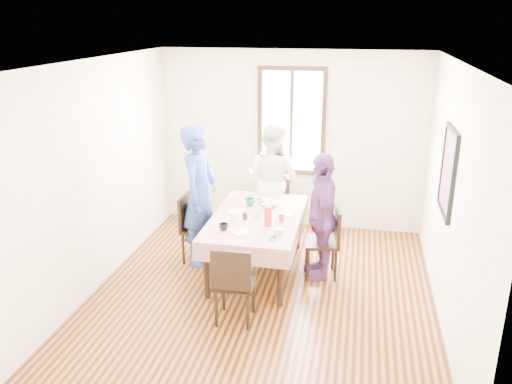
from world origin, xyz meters
The scene contains 31 objects.
ground centered at (0.00, 0.00, 0.00)m, with size 4.50×4.50×0.00m, color #321409.
back_wall centered at (0.00, 2.25, 1.35)m, with size 4.00×4.00×0.00m, color beige.
right_wall centered at (2.00, 0.00, 1.35)m, with size 4.50×4.50×0.00m, color beige.
window_frame centered at (0.00, 2.23, 1.65)m, with size 1.02×0.06×1.62m, color black.
window_pane centered at (0.00, 2.24, 1.65)m, with size 0.90×0.02×1.50m, color white.
art_poster centered at (1.98, 0.30, 1.55)m, with size 0.04×0.76×0.96m, color red.
dining_table centered at (-0.19, 0.55, 0.38)m, with size 0.98×1.70×0.75m, color black.
tablecloth centered at (-0.19, 0.55, 0.76)m, with size 1.10×1.82×0.01m, color #5A040E.
chair_left centered at (-1.01, 0.71, 0.46)m, with size 0.42×0.42×0.91m, color black.
chair_right centered at (0.63, 0.60, 0.46)m, with size 0.42×0.42×0.91m, color black.
chair_far centered at (-0.19, 1.72, 0.46)m, with size 0.42×0.42×0.91m, color black.
chair_near centered at (-0.19, -0.62, 0.46)m, with size 0.42×0.42×0.91m, color black.
person_left centered at (-0.98, 0.71, 0.93)m, with size 0.68×0.44×1.86m, color #2A4097.
person_far centered at (-0.19, 1.70, 0.87)m, with size 0.84×0.66×1.73m, color white.
person_right centered at (0.61, 0.60, 0.80)m, with size 0.94×0.39×1.61m, color #61336F.
mug_black centered at (-0.48, 0.04, 0.80)m, with size 0.10×0.10×0.08m, color black.
mug_flag centered at (0.14, 0.45, 0.80)m, with size 0.08×0.08×0.08m, color red.
mug_green centered at (-0.35, 0.93, 0.81)m, with size 0.12×0.12×0.09m, color #0C7226.
serving_bowl centered at (-0.10, 0.94, 0.79)m, with size 0.24×0.24×0.06m, color white.
juice_carton centered at (0.01, 0.27, 0.88)m, with size 0.08×0.08×0.24m, color red.
butter_tub centered at (0.17, 0.05, 0.79)m, with size 0.10×0.10×0.05m, color white.
jam_jar centered at (-0.31, 0.42, 0.80)m, with size 0.06×0.06×0.08m, color black.
drinking_glass centered at (-0.44, 0.31, 0.82)m, with size 0.08×0.08×0.11m, color silver.
smartphone centered at (0.12, -0.10, 0.77)m, with size 0.07×0.13×0.01m, color black.
flower_vase centered at (-0.16, 0.61, 0.82)m, with size 0.06×0.06×0.12m, color silver.
plate_left centered at (-0.50, 0.65, 0.77)m, with size 0.20×0.20×0.01m, color white.
plate_right centered at (0.14, 0.68, 0.77)m, with size 0.20×0.20×0.01m, color white.
plate_far centered at (-0.19, 1.20, 0.77)m, with size 0.20×0.20×0.01m, color white.
plate_near centered at (-0.26, -0.02, 0.77)m, with size 0.20×0.20×0.01m, color white.
butter_lid centered at (0.17, 0.05, 0.82)m, with size 0.12×0.12×0.01m, color blue.
flower_bunch centered at (-0.16, 0.61, 0.94)m, with size 0.09×0.09×0.10m, color yellow, non-canonical shape.
Camera 1 is at (1.02, -5.37, 3.15)m, focal length 36.28 mm.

